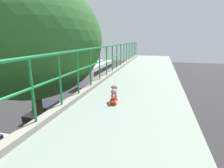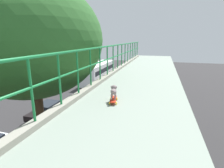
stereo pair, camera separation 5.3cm
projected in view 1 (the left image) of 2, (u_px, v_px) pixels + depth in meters
car_blue_fifth at (56, 133)px, 13.01m from camera, size 1.88×3.95×1.29m
car_black_sixth at (45, 110)px, 17.14m from camera, size 2.01×3.94×1.29m
city_bus at (97, 71)px, 30.63m from camera, size 2.70×10.85×3.30m
roadside_tree_mid at (30, 41)px, 6.26m from camera, size 5.20×5.20×9.56m
toy_skateboard at (114, 99)px, 4.05m from camera, size 0.24×0.48×0.08m
small_dog at (114, 91)px, 4.04m from camera, size 0.19×0.34×0.30m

